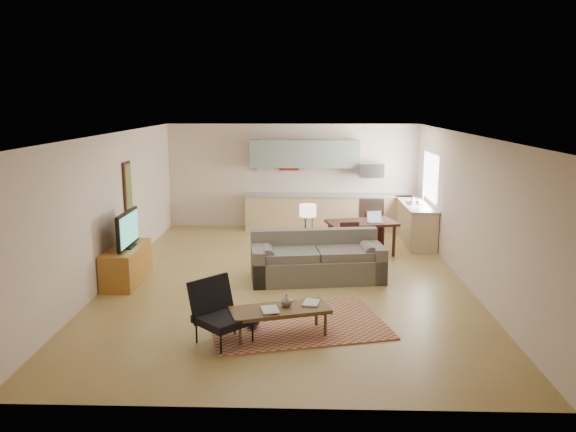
{
  "coord_description": "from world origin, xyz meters",
  "views": [
    {
      "loc": [
        0.31,
        -10.05,
        3.28
      ],
      "look_at": [
        0.0,
        0.3,
        1.15
      ],
      "focal_mm": 35.0,
      "sensor_mm": 36.0,
      "label": 1
    }
  ],
  "objects_px": {
    "armchair": "(224,313)",
    "console_table": "(308,247)",
    "tv_credenza": "(127,265)",
    "dining_table": "(361,238)",
    "sofa": "(317,257)",
    "coffee_table": "(280,322)"
  },
  "relations": [
    {
      "from": "console_table",
      "to": "dining_table",
      "type": "height_order",
      "value": "dining_table"
    },
    {
      "from": "sofa",
      "to": "armchair",
      "type": "height_order",
      "value": "sofa"
    },
    {
      "from": "sofa",
      "to": "armchair",
      "type": "xyz_separation_m",
      "value": [
        -1.33,
        -2.84,
        -0.0
      ]
    },
    {
      "from": "sofa",
      "to": "coffee_table",
      "type": "height_order",
      "value": "sofa"
    },
    {
      "from": "coffee_table",
      "to": "armchair",
      "type": "xyz_separation_m",
      "value": [
        -0.75,
        -0.25,
        0.23
      ]
    },
    {
      "from": "sofa",
      "to": "console_table",
      "type": "bearing_deg",
      "value": 91.62
    },
    {
      "from": "tv_credenza",
      "to": "console_table",
      "type": "relative_size",
      "value": 2.06
    },
    {
      "from": "coffee_table",
      "to": "tv_credenza",
      "type": "distance_m",
      "value": 3.75
    },
    {
      "from": "armchair",
      "to": "console_table",
      "type": "relative_size",
      "value": 1.26
    },
    {
      "from": "tv_credenza",
      "to": "dining_table",
      "type": "height_order",
      "value": "dining_table"
    },
    {
      "from": "coffee_table",
      "to": "armchair",
      "type": "distance_m",
      "value": 0.83
    },
    {
      "from": "coffee_table",
      "to": "console_table",
      "type": "height_order",
      "value": "console_table"
    },
    {
      "from": "sofa",
      "to": "armchair",
      "type": "relative_size",
      "value": 2.89
    },
    {
      "from": "console_table",
      "to": "coffee_table",
      "type": "bearing_deg",
      "value": -113.9
    },
    {
      "from": "sofa",
      "to": "dining_table",
      "type": "relative_size",
      "value": 1.75
    },
    {
      "from": "armchair",
      "to": "console_table",
      "type": "height_order",
      "value": "armchair"
    },
    {
      "from": "tv_credenza",
      "to": "dining_table",
      "type": "distance_m",
      "value": 4.93
    },
    {
      "from": "armchair",
      "to": "tv_credenza",
      "type": "height_order",
      "value": "armchair"
    },
    {
      "from": "sofa",
      "to": "console_table",
      "type": "height_order",
      "value": "sofa"
    },
    {
      "from": "armchair",
      "to": "tv_credenza",
      "type": "distance_m",
      "value": 3.39
    },
    {
      "from": "armchair",
      "to": "console_table",
      "type": "xyz_separation_m",
      "value": [
        1.16,
        3.89,
        -0.09
      ]
    },
    {
      "from": "armchair",
      "to": "dining_table",
      "type": "bearing_deg",
      "value": 17.23
    }
  ]
}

